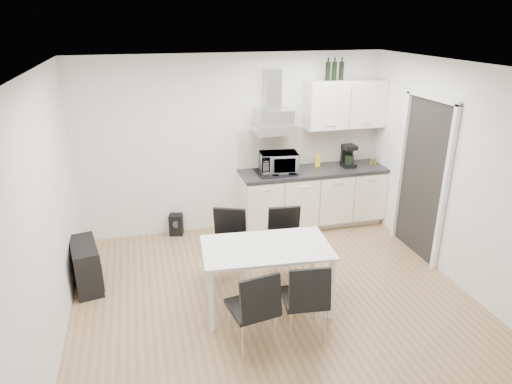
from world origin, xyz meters
TOP-DOWN VIEW (x-y plane):
  - ground at (0.00, 0.00)m, footprint 4.50×4.50m
  - wall_back at (0.00, 2.00)m, footprint 4.50×0.10m
  - wall_front at (0.00, -2.00)m, footprint 4.50×0.10m
  - wall_left at (-2.25, 0.00)m, footprint 0.10×4.00m
  - wall_right at (2.25, 0.00)m, footprint 0.10×4.00m
  - ceiling at (0.00, 0.00)m, footprint 4.50×4.50m
  - doorway at (2.21, 0.55)m, footprint 0.08×1.04m
  - kitchenette at (1.19, 1.73)m, footprint 2.22×0.64m
  - dining_table at (-0.12, -0.18)m, footprint 1.43×0.89m
  - chair_far_left at (-0.42, 0.48)m, footprint 0.60×0.63m
  - chair_far_right at (0.29, 0.34)m, footprint 0.48×0.54m
  - chair_near_left at (-0.44, -0.80)m, footprint 0.52×0.57m
  - chair_near_right at (0.10, -0.78)m, footprint 0.49×0.55m
  - guitar_amp at (-2.09, 0.75)m, footprint 0.41×0.72m
  - floor_speaker at (-0.92, 1.90)m, footprint 0.23×0.21m

SIDE VIEW (x-z plane):
  - ground at x=0.00m, z-range 0.00..0.00m
  - floor_speaker at x=-0.92m, z-range 0.00..0.32m
  - guitar_amp at x=-2.09m, z-range 0.00..0.56m
  - chair_far_left at x=-0.42m, z-range 0.00..0.88m
  - chair_far_right at x=0.29m, z-range 0.00..0.88m
  - chair_near_left at x=-0.44m, z-range 0.00..0.88m
  - chair_near_right at x=0.10m, z-range 0.00..0.88m
  - dining_table at x=-0.12m, z-range 0.29..1.04m
  - kitchenette at x=1.19m, z-range -0.43..2.09m
  - doorway at x=2.21m, z-range 0.00..2.10m
  - wall_back at x=0.00m, z-range 0.00..2.60m
  - wall_front at x=0.00m, z-range 0.00..2.60m
  - wall_left at x=-2.25m, z-range 0.00..2.60m
  - wall_right at x=2.25m, z-range 0.00..2.60m
  - ceiling at x=0.00m, z-range 2.60..2.60m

